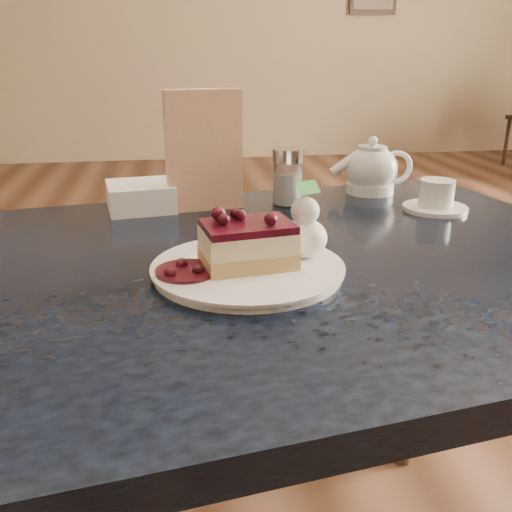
{
  "coord_description": "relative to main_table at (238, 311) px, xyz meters",
  "views": [
    {
      "loc": [
        -0.18,
        -0.63,
        1.01
      ],
      "look_at": [
        -0.08,
        -0.0,
        0.78
      ],
      "focal_mm": 40.0,
      "sensor_mm": 36.0,
      "label": 1
    }
  ],
  "objects": [
    {
      "name": "main_table",
      "position": [
        0.0,
        0.0,
        0.0
      ],
      "size": [
        1.27,
        0.94,
        0.73
      ],
      "rotation": [
        0.0,
        0.0,
        0.15
      ],
      "color": "black",
      "rests_on": "ground"
    },
    {
      "name": "dessert_plate",
      "position": [
        0.01,
        -0.05,
        0.08
      ],
      "size": [
        0.25,
        0.25,
        0.01
      ],
      "primitive_type": "cylinder",
      "color": "white",
      "rests_on": "main_table"
    },
    {
      "name": "cheesecake_slice",
      "position": [
        0.01,
        -0.05,
        0.12
      ],
      "size": [
        0.13,
        0.1,
        0.06
      ],
      "rotation": [
        0.0,
        0.0,
        0.15
      ],
      "color": "tan",
      "rests_on": "dessert_plate"
    },
    {
      "name": "whipped_cream",
      "position": [
        0.09,
        -0.03,
        0.12
      ],
      "size": [
        0.06,
        0.06,
        0.05
      ],
      "color": "white",
      "rests_on": "dessert_plate"
    },
    {
      "name": "berry_sauce",
      "position": [
        -0.07,
        -0.07,
        0.09
      ],
      "size": [
        0.08,
        0.08,
        0.01
      ],
      "primitive_type": "cylinder",
      "color": "black",
      "rests_on": "dessert_plate"
    },
    {
      "name": "tea_set",
      "position": [
        0.33,
        0.33,
        0.12
      ],
      "size": [
        0.23,
        0.26,
        0.1
      ],
      "color": "white",
      "rests_on": "main_table"
    },
    {
      "name": "menu_card",
      "position": [
        -0.02,
        0.29,
        0.18
      ],
      "size": [
        0.14,
        0.05,
        0.21
      ],
      "primitive_type": "cube",
      "rotation": [
        0.0,
        0.0,
        0.15
      ],
      "color": "beige",
      "rests_on": "main_table"
    },
    {
      "name": "sugar_shaker",
      "position": [
        0.13,
        0.29,
        0.13
      ],
      "size": [
        0.06,
        0.06,
        0.11
      ],
      "color": "white",
      "rests_on": "main_table"
    },
    {
      "name": "napkin_stack",
      "position": [
        -0.14,
        0.3,
        0.1
      ],
      "size": [
        0.13,
        0.13,
        0.05
      ],
      "primitive_type": "cube",
      "rotation": [
        0.0,
        0.0,
        0.15
      ],
      "color": "white",
      "rests_on": "main_table"
    }
  ]
}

